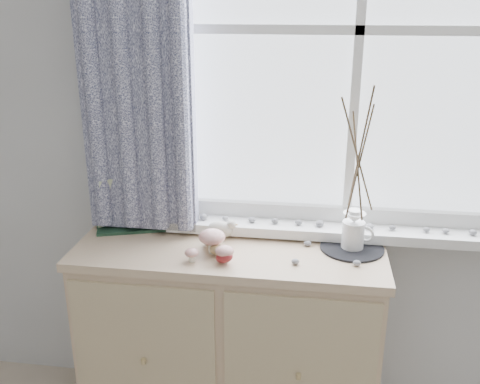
{
  "coord_description": "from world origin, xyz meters",
  "views": [
    {
      "loc": [
        0.16,
        -0.09,
        1.75
      ],
      "look_at": [
        -0.1,
        1.7,
        1.1
      ],
      "focal_mm": 40.0,
      "sensor_mm": 36.0,
      "label": 1
    }
  ],
  "objects_px": {
    "toadstool_cluster": "(213,242)",
    "twig_pitcher": "(359,156)",
    "sideboard": "(230,341)",
    "botanical_book": "(130,205)"
  },
  "relations": [
    {
      "from": "botanical_book",
      "to": "toadstool_cluster",
      "type": "xyz_separation_m",
      "value": [
        0.37,
        -0.16,
        -0.07
      ]
    },
    {
      "from": "sideboard",
      "to": "toadstool_cluster",
      "type": "distance_m",
      "value": 0.49
    },
    {
      "from": "botanical_book",
      "to": "toadstool_cluster",
      "type": "relative_size",
      "value": 1.93
    },
    {
      "from": "sideboard",
      "to": "botanical_book",
      "type": "relative_size",
      "value": 3.43
    },
    {
      "from": "sideboard",
      "to": "toadstool_cluster",
      "type": "bearing_deg",
      "value": -124.72
    },
    {
      "from": "toadstool_cluster",
      "to": "twig_pitcher",
      "type": "height_order",
      "value": "twig_pitcher"
    },
    {
      "from": "sideboard",
      "to": "toadstool_cluster",
      "type": "xyz_separation_m",
      "value": [
        -0.05,
        -0.07,
        0.48
      ]
    },
    {
      "from": "sideboard",
      "to": "twig_pitcher",
      "type": "relative_size",
      "value": 1.85
    },
    {
      "from": "toadstool_cluster",
      "to": "sideboard",
      "type": "bearing_deg",
      "value": 55.28
    },
    {
      "from": "botanical_book",
      "to": "toadstool_cluster",
      "type": "bearing_deg",
      "value": -41.81
    }
  ]
}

